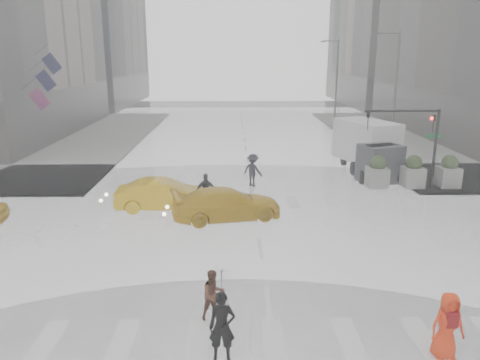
{
  "coord_description": "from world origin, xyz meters",
  "views": [
    {
      "loc": [
        -1.07,
        -16.88,
        7.32
      ],
      "look_at": [
        -0.76,
        2.0,
        2.24
      ],
      "focal_mm": 35.0,
      "sensor_mm": 36.0,
      "label": 1
    }
  ],
  "objects_px": {
    "pedestrian_brown": "(213,295)",
    "box_truck": "(370,147)",
    "pedestrian_orange": "(447,325)",
    "taxi_mid": "(163,195)",
    "traffic_signal_pole": "(418,133)"
  },
  "relations": [
    {
      "from": "traffic_signal_pole",
      "to": "taxi_mid",
      "type": "xyz_separation_m",
      "value": [
        -13.44,
        -3.16,
        -2.47
      ]
    },
    {
      "from": "pedestrian_brown",
      "to": "pedestrian_orange",
      "type": "relative_size",
      "value": 0.85
    },
    {
      "from": "traffic_signal_pole",
      "to": "pedestrian_brown",
      "type": "bearing_deg",
      "value": -129.43
    },
    {
      "from": "traffic_signal_pole",
      "to": "pedestrian_brown",
      "type": "relative_size",
      "value": 3.05
    },
    {
      "from": "pedestrian_orange",
      "to": "box_truck",
      "type": "height_order",
      "value": "box_truck"
    },
    {
      "from": "pedestrian_brown",
      "to": "box_truck",
      "type": "xyz_separation_m",
      "value": [
        9.13,
        16.57,
        1.0
      ]
    },
    {
      "from": "pedestrian_orange",
      "to": "taxi_mid",
      "type": "distance_m",
      "value": 14.5
    },
    {
      "from": "traffic_signal_pole",
      "to": "pedestrian_orange",
      "type": "distance_m",
      "value": 15.75
    },
    {
      "from": "pedestrian_brown",
      "to": "box_truck",
      "type": "distance_m",
      "value": 18.94
    },
    {
      "from": "pedestrian_brown",
      "to": "traffic_signal_pole",
      "type": "bearing_deg",
      "value": 22.79
    },
    {
      "from": "pedestrian_brown",
      "to": "pedestrian_orange",
      "type": "distance_m",
      "value": 6.13
    },
    {
      "from": "pedestrian_brown",
      "to": "box_truck",
      "type": "height_order",
      "value": "box_truck"
    },
    {
      "from": "pedestrian_orange",
      "to": "taxi_mid",
      "type": "height_order",
      "value": "pedestrian_orange"
    },
    {
      "from": "taxi_mid",
      "to": "box_truck",
      "type": "distance_m",
      "value": 13.77
    },
    {
      "from": "pedestrian_brown",
      "to": "taxi_mid",
      "type": "height_order",
      "value": "taxi_mid"
    }
  ]
}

